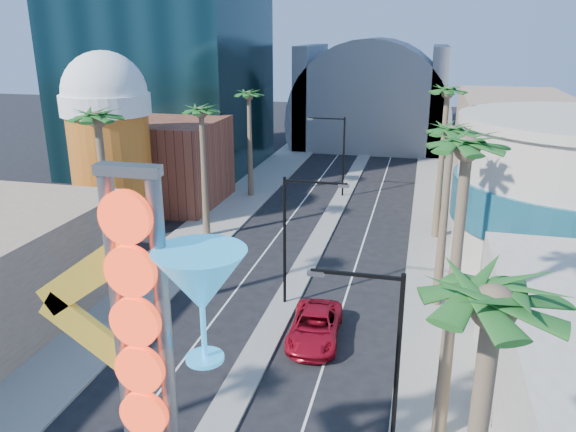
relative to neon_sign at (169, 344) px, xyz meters
name	(u,v)px	position (x,y,z in m)	size (l,w,h in m)	color
sidewalk_west	(222,216)	(-10.32, 32.04, -7.23)	(5.00, 100.00, 0.15)	gray
sidewalk_east	(441,234)	(8.68, 32.04, -7.23)	(5.00, 100.00, 0.15)	gray
median	(333,214)	(-0.82, 35.04, -7.23)	(1.60, 84.00, 0.15)	gray
brick_filler_west	(167,162)	(-16.82, 35.04, -3.31)	(10.00, 10.00, 8.00)	brown
filler_east	(512,148)	(15.18, 45.04, -2.31)	(10.00, 20.00, 10.00)	#90715C
beer_mug	(109,136)	(-17.82, 27.04, 0.54)	(7.00, 7.00, 14.50)	#BF6D19
canopy	(372,115)	(-0.82, 69.04, -3.00)	(22.00, 16.00, 22.00)	slate
neon_sign	(169,344)	(0.00, 0.00, 0.00)	(6.53, 2.60, 12.55)	gray
streetlight_0	(294,230)	(-0.27, 17.04, -2.43)	(3.79, 0.25, 8.00)	black
streetlight_1	(338,149)	(-1.36, 41.04, -2.43)	(3.79, 0.25, 8.00)	black
streetlight_2	(385,353)	(5.91, 5.04, -2.47)	(3.45, 0.25, 8.00)	black
palm_1	(99,133)	(-9.82, 13.04, 3.52)	(2.40, 2.40, 12.70)	brown
palm_2	(201,120)	(-9.82, 27.04, 2.17)	(2.40, 2.40, 11.20)	brown
palm_3	(249,101)	(-9.82, 39.04, 2.17)	(2.40, 2.40, 11.20)	brown
palm_4	(490,337)	(8.18, -2.96, 3.07)	(2.40, 2.40, 12.20)	brown
palm_5	(465,170)	(8.18, 7.04, 3.96)	(2.40, 2.40, 13.20)	brown
palm_6	(451,144)	(8.18, 19.04, 2.62)	(2.40, 2.40, 11.70)	brown
palm_7	(447,102)	(8.18, 31.04, 3.52)	(2.40, 2.40, 12.70)	brown
red_pickup	(315,327)	(1.76, 13.38, -6.52)	(2.60, 5.65, 1.57)	#A30C1E
pedestrian_b	(496,419)	(10.34, 7.26, -6.22)	(0.91, 0.71, 1.87)	gray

